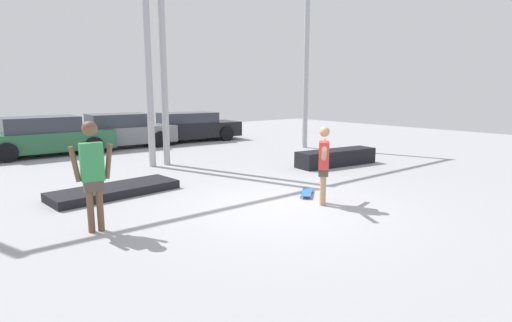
{
  "coord_description": "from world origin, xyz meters",
  "views": [
    {
      "loc": [
        -5.21,
        -5.59,
        2.25
      ],
      "look_at": [
        0.28,
        1.26,
        0.7
      ],
      "focal_mm": 28.0,
      "sensor_mm": 36.0,
      "label": 1
    }
  ],
  "objects_px": {
    "grind_box": "(336,157)",
    "bystander": "(92,170)",
    "parked_car_black": "(191,127)",
    "manual_pad": "(115,190)",
    "parked_car_green": "(45,137)",
    "skateboard": "(307,192)",
    "parked_car_grey": "(122,131)",
    "skateboarder": "(324,162)"
  },
  "relations": [
    {
      "from": "parked_car_green",
      "to": "parked_car_black",
      "type": "distance_m",
      "value": 6.04
    },
    {
      "from": "skateboard",
      "to": "grind_box",
      "type": "bearing_deg",
      "value": -9.64
    },
    {
      "from": "grind_box",
      "to": "parked_car_black",
      "type": "bearing_deg",
      "value": 93.35
    },
    {
      "from": "manual_pad",
      "to": "bystander",
      "type": "bearing_deg",
      "value": -116.26
    },
    {
      "from": "parked_car_black",
      "to": "skateboarder",
      "type": "bearing_deg",
      "value": -101.08
    },
    {
      "from": "parked_car_black",
      "to": "manual_pad",
      "type": "bearing_deg",
      "value": -124.65
    },
    {
      "from": "parked_car_grey",
      "to": "parked_car_black",
      "type": "bearing_deg",
      "value": 5.01
    },
    {
      "from": "bystander",
      "to": "parked_car_grey",
      "type": "bearing_deg",
      "value": -105.45
    },
    {
      "from": "parked_car_black",
      "to": "bystander",
      "type": "relative_size",
      "value": 2.51
    },
    {
      "from": "grind_box",
      "to": "bystander",
      "type": "xyz_separation_m",
      "value": [
        -7.6,
        -1.42,
        0.78
      ]
    },
    {
      "from": "grind_box",
      "to": "manual_pad",
      "type": "bearing_deg",
      "value": 173.59
    },
    {
      "from": "grind_box",
      "to": "bystander",
      "type": "distance_m",
      "value": 7.77
    },
    {
      "from": "skateboarder",
      "to": "manual_pad",
      "type": "distance_m",
      "value": 4.57
    },
    {
      "from": "skateboard",
      "to": "bystander",
      "type": "distance_m",
      "value": 4.46
    },
    {
      "from": "skateboard",
      "to": "parked_car_black",
      "type": "relative_size",
      "value": 0.16
    },
    {
      "from": "parked_car_black",
      "to": "parked_car_grey",
      "type": "bearing_deg",
      "value": -173.16
    },
    {
      "from": "parked_car_grey",
      "to": "bystander",
      "type": "xyz_separation_m",
      "value": [
        -3.92,
        -9.39,
        0.37
      ]
    },
    {
      "from": "skateboard",
      "to": "parked_car_grey",
      "type": "relative_size",
      "value": 0.18
    },
    {
      "from": "parked_car_green",
      "to": "bystander",
      "type": "height_order",
      "value": "bystander"
    },
    {
      "from": "manual_pad",
      "to": "skateboarder",
      "type": "bearing_deg",
      "value": -48.31
    },
    {
      "from": "manual_pad",
      "to": "parked_car_green",
      "type": "relative_size",
      "value": 0.62
    },
    {
      "from": "parked_car_grey",
      "to": "parked_car_black",
      "type": "distance_m",
      "value": 3.2
    },
    {
      "from": "parked_car_green",
      "to": "bystander",
      "type": "bearing_deg",
      "value": -97.02
    },
    {
      "from": "parked_car_green",
      "to": "parked_car_grey",
      "type": "distance_m",
      "value": 2.84
    },
    {
      "from": "skateboard",
      "to": "bystander",
      "type": "xyz_separation_m",
      "value": [
        -4.32,
        0.52,
        0.96
      ]
    },
    {
      "from": "parked_car_green",
      "to": "parked_car_black",
      "type": "relative_size",
      "value": 0.96
    },
    {
      "from": "manual_pad",
      "to": "parked_car_grey",
      "type": "height_order",
      "value": "parked_car_grey"
    },
    {
      "from": "parked_car_green",
      "to": "bystander",
      "type": "xyz_separation_m",
      "value": [
        -1.1,
        -9.15,
        0.36
      ]
    },
    {
      "from": "parked_car_grey",
      "to": "parked_car_black",
      "type": "relative_size",
      "value": 0.91
    },
    {
      "from": "parked_car_grey",
      "to": "parked_car_black",
      "type": "xyz_separation_m",
      "value": [
        3.2,
        0.11,
        -0.02
      ]
    },
    {
      "from": "skateboarder",
      "to": "bystander",
      "type": "distance_m",
      "value": 4.24
    },
    {
      "from": "skateboarder",
      "to": "parked_car_black",
      "type": "bearing_deg",
      "value": 31.86
    },
    {
      "from": "skateboarder",
      "to": "parked_car_black",
      "type": "relative_size",
      "value": 0.35
    },
    {
      "from": "skateboarder",
      "to": "parked_car_green",
      "type": "distance_m",
      "value": 10.78
    },
    {
      "from": "manual_pad",
      "to": "bystander",
      "type": "distance_m",
      "value": 2.57
    },
    {
      "from": "parked_car_green",
      "to": "grind_box",
      "type": "bearing_deg",
      "value": -50.13
    },
    {
      "from": "skateboard",
      "to": "manual_pad",
      "type": "distance_m",
      "value": 4.22
    },
    {
      "from": "parked_car_green",
      "to": "bystander",
      "type": "distance_m",
      "value": 9.22
    },
    {
      "from": "grind_box",
      "to": "skateboard",
      "type": "bearing_deg",
      "value": -149.37
    },
    {
      "from": "grind_box",
      "to": "bystander",
      "type": "relative_size",
      "value": 1.5
    },
    {
      "from": "skateboarder",
      "to": "parked_car_green",
      "type": "xyz_separation_m",
      "value": [
        -2.96,
        10.36,
        -0.2
      ]
    },
    {
      "from": "skateboarder",
      "to": "parked_car_black",
      "type": "height_order",
      "value": "skateboarder"
    }
  ]
}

